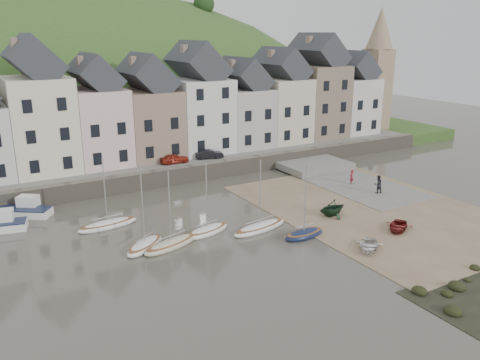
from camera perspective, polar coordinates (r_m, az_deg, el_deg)
ground at (r=41.32m, az=4.23°, el=-6.07°), size 160.00×160.00×0.00m
quay_land at (r=68.62m, az=-11.05°, el=3.61°), size 90.00×30.00×1.50m
quay_street at (r=57.98m, az=-7.26°, el=2.19°), size 70.00×7.00×0.10m
seawall at (r=55.05m, az=-5.79°, el=0.76°), size 70.00×1.20×1.80m
beach at (r=48.03m, az=15.14°, el=-3.27°), size 18.00×26.00×0.06m
slipway at (r=56.11m, az=12.29°, el=-0.14°), size 8.00×18.00×0.12m
hillside at (r=98.81m, az=-18.68°, el=-4.29°), size 134.40×84.00×84.00m
townhouse_terrace at (r=60.69m, az=-7.24°, el=8.41°), size 61.05×8.00×13.93m
church_spire at (r=79.06m, az=15.59°, el=12.58°), size 4.00×4.00×18.00m
sailboat_0 at (r=43.65m, az=-15.02°, el=-4.98°), size 5.36×2.06×6.32m
sailboat_1 at (r=38.93m, az=-10.92°, el=-7.40°), size 4.29×3.75×6.32m
sailboat_2 at (r=38.83m, az=-7.93°, el=-7.32°), size 5.35×2.99×6.32m
sailboat_3 at (r=41.02m, az=-3.80°, el=-5.83°), size 4.57×2.60×6.32m
sailboat_4 at (r=41.62m, az=2.29°, el=-5.47°), size 5.73×2.46×6.32m
sailboat_5 at (r=40.60m, az=7.40°, el=-6.18°), size 3.86×1.78×6.32m
motorboat_2 at (r=48.80m, az=-23.66°, el=-3.12°), size 5.11×4.27×1.70m
rowboat_white at (r=39.11m, az=14.62°, el=-7.37°), size 3.64×3.60×0.62m
rowboat_green at (r=45.26m, az=10.59°, el=-3.14°), size 2.98×2.60×1.51m
rowboat_red at (r=43.46m, az=17.73°, el=-5.14°), size 3.80×3.55×0.64m
person_red at (r=54.85m, az=12.73°, el=0.37°), size 0.68×0.58×1.57m
person_dark at (r=52.33m, az=15.62°, el=-0.47°), size 1.01×0.85×1.87m
car_left at (r=56.66m, az=-7.57°, el=2.47°), size 3.32×1.49×1.11m
car_right at (r=58.46m, az=-3.55°, el=3.02°), size 3.49×1.94×1.09m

